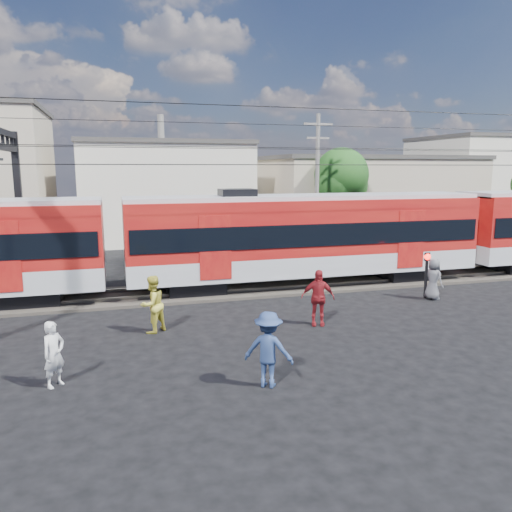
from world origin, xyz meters
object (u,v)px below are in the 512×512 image
Objects in this scene: crossing_signal at (427,267)px; pedestrian_c at (268,349)px; pedestrian_a at (54,354)px; commuter_train at (310,234)px.

pedestrian_c is at bearing -144.12° from crossing_signal.
commuter_train is at bearing -5.69° from pedestrian_a.
commuter_train is 26.32× the size of pedestrian_c.
crossing_signal reaches higher than pedestrian_c.
crossing_signal is (13.97, 4.97, 0.50)m from pedestrian_a.
commuter_train reaches higher than pedestrian_c.
pedestrian_a is 0.87× the size of pedestrian_c.
commuter_train is at bearing 138.70° from crossing_signal.
commuter_train is 5.22m from crossing_signal.
crossing_signal reaches higher than pedestrian_a.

